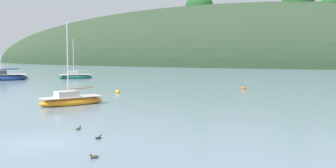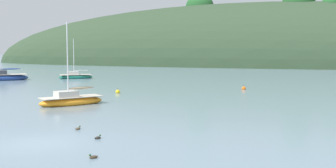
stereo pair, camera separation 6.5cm
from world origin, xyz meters
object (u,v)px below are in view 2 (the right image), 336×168
Objects in this scene: sailboat_cream_ketch at (2,77)px; sailboat_navy_dinghy at (75,76)px; duck_straggler at (78,129)px; mooring_buoy_inner at (244,88)px; duck_trailing at (93,157)px; mooring_buoy_channel at (118,92)px; duck_lone_right at (98,138)px; sailboat_orange_cutter at (71,100)px.

sailboat_cream_ketch reaches higher than sailboat_navy_dinghy.
duck_straggler is (19.89, -34.45, -0.25)m from sailboat_navy_dinghy.
mooring_buoy_inner reaches higher than duck_trailing.
duck_trailing is at bearing -67.80° from mooring_buoy_channel.
mooring_buoy_inner is 27.61m from duck_lone_right.
sailboat_navy_dinghy is 14.15× the size of duck_lone_right.
mooring_buoy_inner is 1.27× the size of duck_straggler.
sailboat_orange_cutter is at bearing 123.28° from duck_trailing.
mooring_buoy_channel is at bearing -146.49° from mooring_buoy_inner.
sailboat_navy_dinghy is at bearing 37.74° from sailboat_cream_ketch.
duck_trailing is at bearing -93.10° from mooring_buoy_inner.
duck_straggler is at bearing -59.99° from sailboat_navy_dinghy.
duck_trailing is at bearing -65.85° from duck_lone_right.
mooring_buoy_channel and mooring_buoy_inner have the same top height.
sailboat_orange_cutter is at bearing -123.99° from mooring_buoy_inner.
sailboat_navy_dinghy is at bearing 119.15° from sailboat_orange_cutter.
duck_lone_right is at bearing -54.13° from sailboat_orange_cutter.
sailboat_orange_cutter is (14.17, -25.40, 0.03)m from sailboat_navy_dinghy.
sailboat_cream_ketch is at bearing 175.00° from mooring_buoy_inner.
sailboat_cream_ketch is 17.35× the size of mooring_buoy_channel.
sailboat_cream_ketch is 9.81m from sailboat_navy_dinghy.
sailboat_navy_dinghy is 10.82× the size of mooring_buoy_channel.
duck_straggler is at bearing -101.94° from mooring_buoy_inner.
sailboat_cream_ketch is 1.60× the size of sailboat_navy_dinghy.
sailboat_cream_ketch is 22.70× the size of duck_lone_right.
duck_straggler is at bearing -57.65° from sailboat_orange_cutter.
sailboat_navy_dinghy is at bearing 160.62° from mooring_buoy_inner.
mooring_buoy_channel is (-0.12, 9.06, -0.22)m from sailboat_orange_cutter.
duck_trailing is (9.58, -23.46, -0.07)m from mooring_buoy_channel.
sailboat_orange_cutter is 9.06m from mooring_buoy_channel.
sailboat_navy_dinghy is 0.88× the size of sailboat_orange_cutter.
sailboat_cream_ketch reaches higher than duck_trailing.
mooring_buoy_channel is 1.42× the size of duck_trailing.
duck_lone_right and duck_trailing have the same top height.
mooring_buoy_channel reaches higher than duck_straggler.
mooring_buoy_channel is at bearing 107.91° from duck_straggler.
duck_straggler is at bearing -72.09° from mooring_buoy_channel.
sailboat_orange_cutter is 13.47m from duck_lone_right.
sailboat_orange_cutter is (21.93, -19.40, -0.07)m from sailboat_cream_ketch.
sailboat_navy_dinghy is at bearing 121.27° from duck_lone_right.
duck_trailing is (1.57, -3.49, 0.00)m from duck_lone_right.
mooring_buoy_channel is (21.81, -10.34, -0.29)m from sailboat_cream_ketch.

